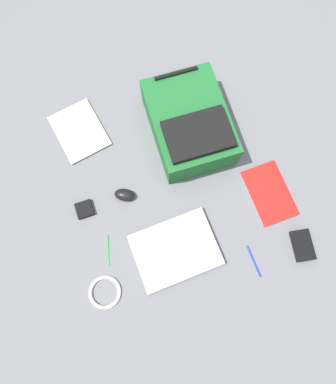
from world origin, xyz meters
The scene contains 11 objects.
ground_plane centered at (0.00, 0.00, 0.00)m, with size 3.36×3.36×0.00m, color slate.
backpack centered at (0.13, 0.27, 0.09)m, with size 0.34×0.46×0.20m.
laptop centered at (-0.08, -0.25, 0.02)m, with size 0.38×0.30×0.03m.
book_red centered at (0.40, -0.12, 0.01)m, with size 0.20×0.28×0.02m.
book_manual centered at (-0.37, 0.42, 0.01)m, with size 0.27×0.32×0.01m.
computer_mouse centered at (-0.24, 0.05, 0.02)m, with size 0.06×0.09×0.04m, color black.
cable_coil centered at (-0.42, -0.33, 0.01)m, with size 0.14×0.14×0.02m, color silver.
power_brick centered at (0.46, -0.38, 0.02)m, with size 0.08×0.14×0.04m, color black.
pen_black centered at (0.23, -0.38, 0.00)m, with size 0.01×0.01×0.14m, color #1933B2.
pen_blue centered at (-0.37, -0.17, 0.00)m, with size 0.01×0.01×0.13m, color #198C33.
earbud_pouch centered at (-0.43, 0.04, 0.01)m, with size 0.07×0.07×0.02m, color black.
Camera 1 is at (-0.14, -0.32, 1.43)m, focal length 29.93 mm.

